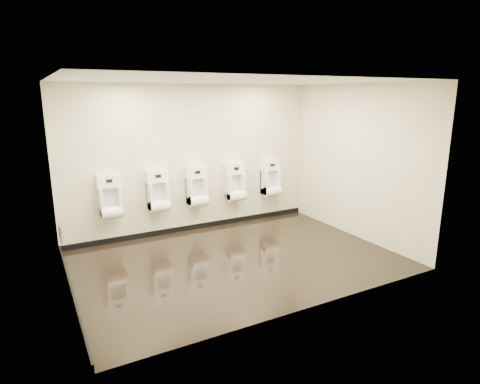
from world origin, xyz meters
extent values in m
cube|color=black|center=(0.00, 0.00, 0.00)|extent=(5.00, 3.50, 0.00)
cube|color=silver|center=(0.00, 0.00, 2.80)|extent=(5.00, 3.50, 0.00)
cube|color=beige|center=(0.00, 1.75, 1.40)|extent=(5.00, 0.02, 2.80)
cube|color=beige|center=(0.00, -1.75, 1.40)|extent=(5.00, 0.02, 2.80)
cube|color=beige|center=(-2.50, 0.00, 1.40)|extent=(0.02, 3.50, 2.80)
cube|color=beige|center=(2.50, 0.00, 1.40)|extent=(0.02, 3.50, 2.80)
cube|color=silver|center=(-2.50, 0.00, 1.40)|extent=(0.01, 3.50, 2.80)
cube|color=black|center=(0.00, 1.74, 0.05)|extent=(5.00, 0.02, 0.10)
cube|color=black|center=(-2.49, 0.00, 0.05)|extent=(0.02, 3.50, 0.10)
cube|color=#9E9EA3|center=(-2.48, 1.20, 0.50)|extent=(0.03, 0.25, 0.25)
cylinder|color=silver|center=(-2.46, 1.20, 0.50)|extent=(0.02, 0.04, 0.04)
cube|color=white|center=(-1.62, 1.62, 0.80)|extent=(0.35, 0.25, 0.50)
cube|color=silver|center=(-1.62, 1.71, 0.84)|extent=(0.26, 0.01, 0.38)
cylinder|color=white|center=(-1.62, 1.56, 0.62)|extent=(0.35, 0.21, 0.21)
cube|color=white|center=(-1.62, 1.66, 1.16)|extent=(0.39, 0.19, 0.21)
cube|color=black|center=(-1.62, 1.56, 1.18)|extent=(0.10, 0.01, 0.05)
cube|color=silver|center=(-1.62, 1.56, 1.18)|extent=(0.12, 0.01, 0.07)
cylinder|color=silver|center=(-1.42, 1.66, 1.16)|extent=(0.01, 0.03, 0.03)
cube|color=white|center=(-0.77, 1.62, 0.80)|extent=(0.35, 0.25, 0.50)
cube|color=silver|center=(-0.77, 1.71, 0.84)|extent=(0.26, 0.01, 0.38)
cylinder|color=white|center=(-0.77, 1.56, 0.62)|extent=(0.35, 0.21, 0.21)
cube|color=white|center=(-0.77, 1.66, 1.16)|extent=(0.39, 0.19, 0.21)
cube|color=black|center=(-0.77, 1.56, 1.18)|extent=(0.10, 0.01, 0.05)
cube|color=silver|center=(-0.77, 1.56, 1.18)|extent=(0.12, 0.01, 0.07)
cylinder|color=silver|center=(-0.57, 1.66, 1.16)|extent=(0.01, 0.03, 0.03)
cube|color=white|center=(-0.01, 1.62, 0.80)|extent=(0.35, 0.25, 0.50)
cube|color=silver|center=(-0.01, 1.71, 0.84)|extent=(0.26, 0.01, 0.38)
cylinder|color=white|center=(-0.01, 1.56, 0.62)|extent=(0.35, 0.21, 0.21)
cube|color=white|center=(-0.01, 1.66, 1.16)|extent=(0.39, 0.19, 0.21)
cube|color=black|center=(-0.01, 1.56, 1.18)|extent=(0.10, 0.01, 0.05)
cube|color=silver|center=(-0.01, 1.56, 1.18)|extent=(0.12, 0.01, 0.07)
cylinder|color=silver|center=(0.19, 1.66, 1.16)|extent=(0.01, 0.03, 0.03)
cube|color=white|center=(0.82, 1.62, 0.80)|extent=(0.35, 0.25, 0.50)
cube|color=silver|center=(0.82, 1.71, 0.84)|extent=(0.26, 0.01, 0.38)
cylinder|color=white|center=(0.82, 1.56, 0.62)|extent=(0.35, 0.21, 0.21)
cube|color=white|center=(0.82, 1.66, 1.16)|extent=(0.39, 0.19, 0.21)
cube|color=black|center=(0.82, 1.56, 1.18)|extent=(0.10, 0.01, 0.05)
cube|color=silver|center=(0.82, 1.56, 1.18)|extent=(0.12, 0.01, 0.07)
cylinder|color=silver|center=(1.02, 1.66, 1.16)|extent=(0.01, 0.03, 0.03)
cube|color=white|center=(1.66, 1.62, 0.80)|extent=(0.35, 0.25, 0.50)
cube|color=silver|center=(1.66, 1.71, 0.84)|extent=(0.26, 0.01, 0.38)
cylinder|color=white|center=(1.66, 1.56, 0.62)|extent=(0.35, 0.21, 0.21)
cube|color=white|center=(1.66, 1.66, 1.16)|extent=(0.39, 0.19, 0.21)
cube|color=black|center=(1.66, 1.56, 1.18)|extent=(0.10, 0.01, 0.05)
cube|color=silver|center=(1.66, 1.56, 1.18)|extent=(0.12, 0.01, 0.07)
cylinder|color=silver|center=(1.86, 1.66, 1.16)|extent=(0.01, 0.03, 0.03)
camera|label=1|loc=(-2.83, -5.33, 2.60)|focal=30.00mm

